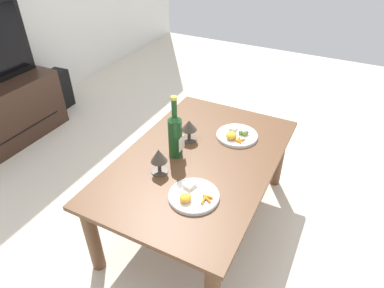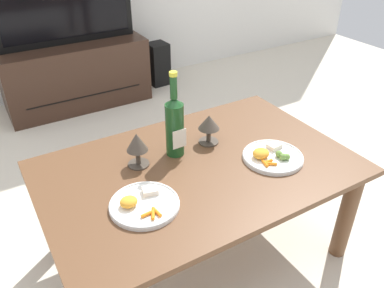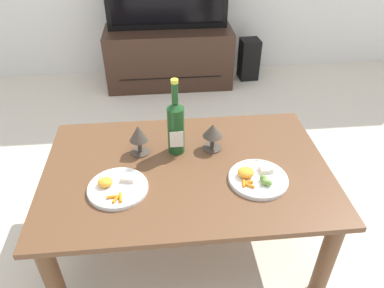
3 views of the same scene
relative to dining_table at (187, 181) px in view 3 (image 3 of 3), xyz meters
name	(u,v)px [view 3 (image 3 of 3)]	position (x,y,z in m)	size (l,w,h in m)	color
ground_plane	(187,240)	(0.00, 0.00, -0.40)	(6.40, 6.40, 0.00)	beige
dining_table	(187,181)	(0.00, 0.00, 0.00)	(1.22, 0.79, 0.48)	brown
tv_stand	(169,57)	(0.00, 1.78, -0.16)	(1.05, 0.44, 0.48)	#382319
floor_speaker	(249,59)	(0.71, 1.81, -0.22)	(0.16, 0.16, 0.36)	black
wine_bottle	(176,125)	(-0.04, 0.12, 0.21)	(0.07, 0.08, 0.36)	#19471E
goblet_left	(139,135)	(-0.20, 0.13, 0.17)	(0.08, 0.08, 0.14)	#473D33
goblet_right	(213,132)	(0.13, 0.13, 0.17)	(0.09, 0.09, 0.13)	#473D33
dinner_plate_left	(117,187)	(-0.29, -0.11, 0.09)	(0.24, 0.24, 0.05)	white
dinner_plate_right	(257,178)	(0.28, -0.11, 0.09)	(0.24, 0.24, 0.05)	white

